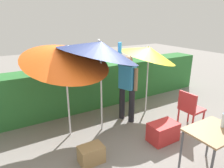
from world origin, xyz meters
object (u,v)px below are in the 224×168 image
object	(u,v)px
umbrella_rainbow	(67,55)
person_vendor	(127,84)
chair_plastic	(190,108)
cooler_box	(163,132)
folding_table	(213,136)
umbrella_yellow	(100,49)
umbrella_orange	(148,52)
crate_cardboard	(91,154)
bottle_water	(224,120)

from	to	relation	value
umbrella_rainbow	person_vendor	distance (m)	1.59
chair_plastic	cooler_box	size ratio (longest dim) A/B	1.50
folding_table	chair_plastic	bearing A→B (deg)	51.68
umbrella_yellow	person_vendor	size ratio (longest dim) A/B	1.16
umbrella_orange	crate_cardboard	distance (m)	2.81
umbrella_rainbow	folding_table	distance (m)	2.87
umbrella_orange	person_vendor	bearing A→B (deg)	-167.79
crate_cardboard	bottle_water	world-z (taller)	bottle_water
umbrella_rainbow	chair_plastic	size ratio (longest dim) A/B	2.44
chair_plastic	crate_cardboard	bearing A→B (deg)	177.66
chair_plastic	folding_table	world-z (taller)	chair_plastic
umbrella_orange	folding_table	bearing A→B (deg)	-105.23
umbrella_rainbow	umbrella_orange	distance (m)	2.12
umbrella_orange	person_vendor	distance (m)	1.00
umbrella_rainbow	crate_cardboard	world-z (taller)	umbrella_rainbow
cooler_box	crate_cardboard	distance (m)	1.54
umbrella_yellow	crate_cardboard	size ratio (longest dim) A/B	5.13
umbrella_orange	person_vendor	world-z (taller)	umbrella_orange
umbrella_yellow	chair_plastic	distance (m)	2.36
chair_plastic	cooler_box	bearing A→B (deg)	-175.83
chair_plastic	folding_table	size ratio (longest dim) A/B	1.11
chair_plastic	crate_cardboard	xyz separation A→B (m)	(-2.37, 0.10, -0.35)
chair_plastic	person_vendor	bearing A→B (deg)	132.47
person_vendor	chair_plastic	distance (m)	1.49
cooler_box	bottle_water	bearing A→B (deg)	-79.78
chair_plastic	folding_table	bearing A→B (deg)	-128.32
crate_cardboard	folding_table	bearing A→B (deg)	-38.15
umbrella_orange	cooler_box	world-z (taller)	umbrella_orange
chair_plastic	folding_table	distance (m)	1.40
umbrella_orange	bottle_water	world-z (taller)	umbrella_orange
person_vendor	folding_table	distance (m)	2.16
crate_cardboard	bottle_water	bearing A→B (deg)	-34.80
umbrella_yellow	chair_plastic	bearing A→B (deg)	-30.71
bottle_water	crate_cardboard	bearing A→B (deg)	145.20
person_vendor	cooler_box	size ratio (longest dim) A/B	3.18
person_vendor	crate_cardboard	xyz separation A→B (m)	(-1.40, -0.96, -0.78)
umbrella_rainbow	cooler_box	bearing A→B (deg)	-38.43
umbrella_yellow	bottle_water	xyz separation A→B (m)	(1.04, -2.11, -0.91)
person_vendor	crate_cardboard	world-z (taller)	person_vendor
cooler_box	crate_cardboard	xyz separation A→B (m)	(-1.53, 0.16, -0.04)
umbrella_yellow	bottle_water	world-z (taller)	umbrella_yellow
bottle_water	umbrella_yellow	bearing A→B (deg)	116.39
umbrella_orange	umbrella_yellow	distance (m)	1.49
person_vendor	folding_table	bearing A→B (deg)	-87.16
umbrella_rainbow	person_vendor	world-z (taller)	umbrella_rainbow
cooler_box	bottle_water	size ratio (longest dim) A/B	2.47
umbrella_orange	crate_cardboard	size ratio (longest dim) A/B	4.62
umbrella_orange	umbrella_yellow	bearing A→B (deg)	-171.93
umbrella_rainbow	person_vendor	size ratio (longest dim) A/B	1.15
umbrella_orange	folding_table	world-z (taller)	umbrella_orange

